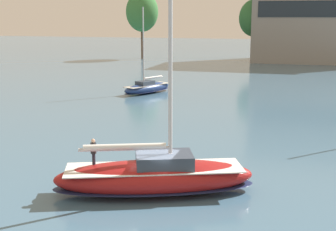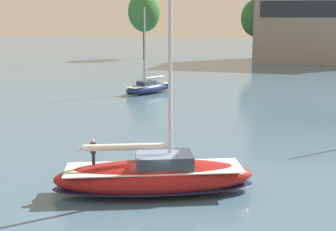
{
  "view_description": "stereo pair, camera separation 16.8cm",
  "coord_description": "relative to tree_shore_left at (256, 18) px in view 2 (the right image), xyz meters",
  "views": [
    {
      "loc": [
        7.99,
        -25.33,
        10.42
      ],
      "look_at": [
        0.0,
        3.0,
        4.17
      ],
      "focal_mm": 50.0,
      "sensor_mm": 36.0,
      "label": 1
    },
    {
      "loc": [
        8.15,
        -25.28,
        10.42
      ],
      "look_at": [
        0.0,
        3.0,
        4.17
      ],
      "focal_mm": 50.0,
      "sensor_mm": 36.0,
      "label": 2
    }
  ],
  "objects": [
    {
      "name": "tree_shore_center",
      "position": [
        -27.51,
        0.48,
        1.49
      ],
      "size": [
        7.99,
        7.99,
        16.44
      ],
      "color": "brown",
      "rests_on": "ground"
    },
    {
      "name": "ground_plane",
      "position": [
        2.79,
        -86.32,
        -10.02
      ],
      "size": [
        400.0,
        400.0,
        0.0
      ],
      "primitive_type": "plane",
      "color": "#42667F"
    },
    {
      "name": "tree_shore_left",
      "position": [
        0.0,
        0.0,
        0.0
      ],
      "size": [
        6.95,
        6.95,
        14.32
      ],
      "color": "brown",
      "rests_on": "ground"
    },
    {
      "name": "sailboat_moored_far_slip",
      "position": [
        -9.37,
        -50.8,
        -9.23
      ],
      "size": [
        5.87,
        8.66,
        11.66
      ],
      "color": "navy",
      "rests_on": "ground"
    },
    {
      "name": "sailboat_main",
      "position": [
        2.82,
        -86.3,
        -8.9
      ],
      "size": [
        12.44,
        7.51,
        16.53
      ],
      "color": "maroon",
      "rests_on": "ground"
    },
    {
      "name": "waterfront_building",
      "position": [
        13.85,
        3.63,
        1.29
      ],
      "size": [
        29.29,
        16.57,
        22.53
      ],
      "color": "gray",
      "rests_on": "ground"
    }
  ]
}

